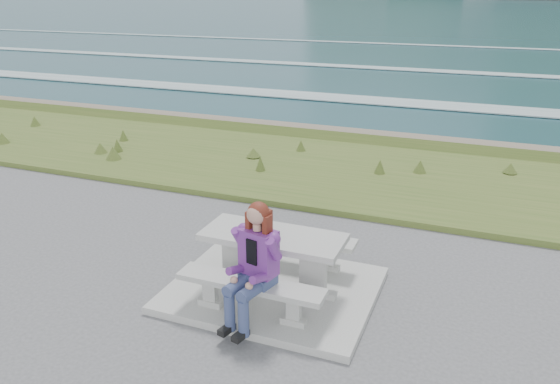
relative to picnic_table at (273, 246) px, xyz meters
The scene contains 8 objects.
concrete_slab 0.63m from the picnic_table, behind, with size 2.60×2.10×0.10m, color #969691.
picnic_table is the anchor object (origin of this frame).
bench_landward 0.74m from the picnic_table, 90.00° to the right, with size 1.80×0.35×0.45m.
bench_seaward 0.74m from the picnic_table, 90.00° to the left, with size 1.80×0.35×0.45m.
grass_verge 5.05m from the picnic_table, 90.00° to the left, with size 160.00×4.50×0.22m, color #3C5921.
shore_drop 7.93m from the picnic_table, 90.00° to the left, with size 160.00×0.80×2.20m, color #706854.
ocean 25.21m from the picnic_table, 90.00° to the left, with size 1600.00×1600.00×0.09m.
seated_woman 0.84m from the picnic_table, 85.46° to the right, with size 0.56×0.80×1.45m.
Camera 1 is at (2.36, -5.74, 3.76)m, focal length 35.00 mm.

